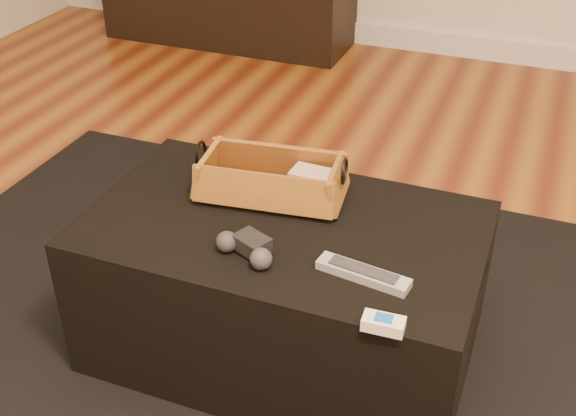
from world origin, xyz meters
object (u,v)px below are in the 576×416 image
(wicker_basket, at_px, (271,181))
(tv_remote, at_px, (263,189))
(ottoman, at_px, (284,288))
(game_controller, at_px, (247,248))
(cream_gadget, at_px, (383,324))
(silver_remote, at_px, (363,273))

(wicker_basket, bearing_deg, tv_remote, -136.06)
(ottoman, height_order, wicker_basket, wicker_basket)
(game_controller, xyz_separation_m, cream_gadget, (0.36, -0.13, -0.01))
(tv_remote, bearing_deg, game_controller, -88.06)
(ottoman, xyz_separation_m, tv_remote, (-0.10, 0.09, 0.23))
(ottoman, distance_m, silver_remote, 0.36)
(ottoman, height_order, tv_remote, tv_remote)
(ottoman, xyz_separation_m, game_controller, (-0.03, -0.16, 0.24))
(ottoman, height_order, cream_gadget, cream_gadget)
(ottoman, distance_m, game_controller, 0.29)
(wicker_basket, bearing_deg, ottoman, -54.61)
(wicker_basket, distance_m, silver_remote, 0.41)
(silver_remote, bearing_deg, cream_gadget, -59.96)
(ottoman, relative_size, wicker_basket, 2.44)
(tv_remote, relative_size, wicker_basket, 0.50)
(game_controller, relative_size, cream_gadget, 1.88)
(wicker_basket, xyz_separation_m, silver_remote, (0.33, -0.25, -0.03))
(game_controller, height_order, silver_remote, game_controller)
(ottoman, bearing_deg, cream_gadget, -40.96)
(ottoman, xyz_separation_m, wicker_basket, (-0.08, 0.11, 0.26))
(ottoman, distance_m, wicker_basket, 0.29)
(game_controller, bearing_deg, silver_remote, 4.67)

